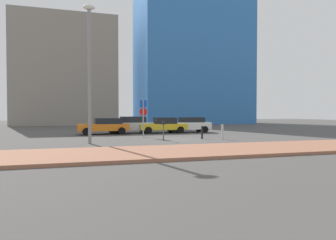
{
  "coord_description": "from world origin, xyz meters",
  "views": [
    {
      "loc": [
        -6.29,
        -19.04,
        1.86
      ],
      "look_at": [
        -0.38,
        1.88,
        1.34
      ],
      "focal_mm": 30.34,
      "sensor_mm": 36.0,
      "label": 1
    }
  ],
  "objects_px": {
    "traffic_bollard_near": "(222,132)",
    "parked_car_orange": "(105,126)",
    "parking_sign_post": "(143,114)",
    "parked_car_white": "(188,124)",
    "parking_meter": "(163,128)",
    "parked_car_silver": "(130,125)",
    "parked_car_yellow": "(163,125)",
    "street_lamp": "(89,64)",
    "traffic_bollard_mid": "(202,133)"
  },
  "relations": [
    {
      "from": "parked_car_white",
      "to": "parking_meter",
      "type": "xyz_separation_m",
      "value": [
        -4.41,
        -7.32,
        0.12
      ]
    },
    {
      "from": "traffic_bollard_near",
      "to": "parked_car_orange",
      "type": "bearing_deg",
      "value": 136.62
    },
    {
      "from": "street_lamp",
      "to": "traffic_bollard_mid",
      "type": "height_order",
      "value": "street_lamp"
    },
    {
      "from": "parked_car_yellow",
      "to": "traffic_bollard_near",
      "type": "relative_size",
      "value": 4.2
    },
    {
      "from": "parking_sign_post",
      "to": "parked_car_orange",
      "type": "bearing_deg",
      "value": 126.28
    },
    {
      "from": "parking_meter",
      "to": "parked_car_silver",
      "type": "bearing_deg",
      "value": 98.9
    },
    {
      "from": "parked_car_orange",
      "to": "traffic_bollard_mid",
      "type": "xyz_separation_m",
      "value": [
        6.56,
        -6.47,
        -0.29
      ]
    },
    {
      "from": "parked_car_white",
      "to": "parking_sign_post",
      "type": "relative_size",
      "value": 1.54
    },
    {
      "from": "parking_sign_post",
      "to": "parking_meter",
      "type": "height_order",
      "value": "parking_sign_post"
    },
    {
      "from": "traffic_bollard_near",
      "to": "parking_meter",
      "type": "bearing_deg",
      "value": 175.52
    },
    {
      "from": "parked_car_yellow",
      "to": "traffic_bollard_mid",
      "type": "height_order",
      "value": "parked_car_yellow"
    },
    {
      "from": "traffic_bollard_mid",
      "to": "parked_car_white",
      "type": "bearing_deg",
      "value": 78.53
    },
    {
      "from": "parking_meter",
      "to": "traffic_bollard_near",
      "type": "xyz_separation_m",
      "value": [
        4.22,
        -0.33,
        -0.36
      ]
    },
    {
      "from": "parked_car_yellow",
      "to": "street_lamp",
      "type": "xyz_separation_m",
      "value": [
        -6.7,
        -7.87,
        4.1
      ]
    },
    {
      "from": "parked_car_yellow",
      "to": "parked_car_white",
      "type": "height_order",
      "value": "parked_car_white"
    },
    {
      "from": "parking_sign_post",
      "to": "parked_car_white",
      "type": "bearing_deg",
      "value": 38.18
    },
    {
      "from": "parking_meter",
      "to": "traffic_bollard_near",
      "type": "height_order",
      "value": "parking_meter"
    },
    {
      "from": "parked_car_white",
      "to": "parked_car_silver",
      "type": "bearing_deg",
      "value": 176.86
    },
    {
      "from": "parked_car_yellow",
      "to": "parking_sign_post",
      "type": "height_order",
      "value": "parking_sign_post"
    },
    {
      "from": "parked_car_orange",
      "to": "parked_car_white",
      "type": "relative_size",
      "value": 1.0
    },
    {
      "from": "traffic_bollard_near",
      "to": "traffic_bollard_mid",
      "type": "distance_m",
      "value": 1.46
    },
    {
      "from": "parking_sign_post",
      "to": "traffic_bollard_near",
      "type": "relative_size",
      "value": 2.73
    },
    {
      "from": "parked_car_white",
      "to": "traffic_bollard_near",
      "type": "height_order",
      "value": "parked_car_white"
    },
    {
      "from": "parked_car_silver",
      "to": "traffic_bollard_near",
      "type": "xyz_separation_m",
      "value": [
        5.41,
        -7.96,
        -0.27
      ]
    },
    {
      "from": "traffic_bollard_mid",
      "to": "parked_car_orange",
      "type": "bearing_deg",
      "value": 135.41
    },
    {
      "from": "parking_sign_post",
      "to": "traffic_bollard_mid",
      "type": "distance_m",
      "value": 4.87
    },
    {
      "from": "parked_car_yellow",
      "to": "parked_car_orange",
      "type": "bearing_deg",
      "value": -177.72
    },
    {
      "from": "parked_car_orange",
      "to": "traffic_bollard_mid",
      "type": "bearing_deg",
      "value": -44.59
    },
    {
      "from": "parked_car_white",
      "to": "parked_car_orange",
      "type": "bearing_deg",
      "value": -177.61
    },
    {
      "from": "parked_car_yellow",
      "to": "street_lamp",
      "type": "bearing_deg",
      "value": -130.39
    },
    {
      "from": "parked_car_silver",
      "to": "parked_car_yellow",
      "type": "distance_m",
      "value": 3.1
    },
    {
      "from": "parked_car_silver",
      "to": "traffic_bollard_mid",
      "type": "xyz_separation_m",
      "value": [
        4.23,
        -7.11,
        -0.34
      ]
    },
    {
      "from": "traffic_bollard_near",
      "to": "traffic_bollard_mid",
      "type": "relative_size",
      "value": 1.15
    },
    {
      "from": "parked_car_orange",
      "to": "traffic_bollard_mid",
      "type": "relative_size",
      "value": 4.85
    },
    {
      "from": "traffic_bollard_near",
      "to": "traffic_bollard_mid",
      "type": "height_order",
      "value": "traffic_bollard_near"
    },
    {
      "from": "parked_car_silver",
      "to": "street_lamp",
      "type": "bearing_deg",
      "value": -113.62
    },
    {
      "from": "parked_car_orange",
      "to": "parked_car_yellow",
      "type": "xyz_separation_m",
      "value": [
        5.4,
        0.22,
        -0.01
      ]
    },
    {
      "from": "street_lamp",
      "to": "parking_sign_post",
      "type": "bearing_deg",
      "value": 44.01
    },
    {
      "from": "street_lamp",
      "to": "parked_car_white",
      "type": "bearing_deg",
      "value": 40.86
    },
    {
      "from": "parked_car_silver",
      "to": "traffic_bollard_near",
      "type": "height_order",
      "value": "parked_car_silver"
    },
    {
      "from": "parked_car_white",
      "to": "traffic_bollard_mid",
      "type": "relative_size",
      "value": 4.84
    },
    {
      "from": "parking_meter",
      "to": "traffic_bollard_mid",
      "type": "distance_m",
      "value": 3.11
    },
    {
      "from": "parked_car_silver",
      "to": "parked_car_yellow",
      "type": "relative_size",
      "value": 1.0
    },
    {
      "from": "parking_meter",
      "to": "parking_sign_post",
      "type": "bearing_deg",
      "value": 103.46
    },
    {
      "from": "parked_car_silver",
      "to": "street_lamp",
      "type": "xyz_separation_m",
      "value": [
        -3.63,
        -8.3,
        4.04
      ]
    },
    {
      "from": "parked_car_white",
      "to": "parking_sign_post",
      "type": "height_order",
      "value": "parking_sign_post"
    },
    {
      "from": "parked_car_orange",
      "to": "parking_meter",
      "type": "relative_size",
      "value": 3.25
    },
    {
      "from": "parking_sign_post",
      "to": "street_lamp",
      "type": "relative_size",
      "value": 0.35
    },
    {
      "from": "parked_car_yellow",
      "to": "traffic_bollard_mid",
      "type": "distance_m",
      "value": 6.79
    },
    {
      "from": "traffic_bollard_near",
      "to": "parked_car_yellow",
      "type": "bearing_deg",
      "value": 107.28
    }
  ]
}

